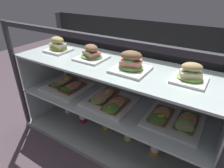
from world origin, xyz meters
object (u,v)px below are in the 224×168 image
at_px(juice_bottle_back_right, 83,114).
at_px(juice_bottle_near_post, 156,144).
at_px(open_sandwich_tray_center, 109,101).
at_px(open_sandwich_tray_left_of_center, 174,120).
at_px(juice_bottle_front_right_end, 67,103).
at_px(open_sandwich_tray_far_left, 67,85).
at_px(orange_fruit_beside_bottles, 179,150).
at_px(plated_roll_sandwich_near_left_corner, 58,46).
at_px(plated_roll_sandwich_near_right_corner, 91,54).
at_px(juice_bottle_back_left, 106,119).
at_px(juice_bottle_front_left_end, 129,130).
at_px(plated_roll_sandwich_center, 190,75).
at_px(plated_roll_sandwich_mid_left, 131,64).

height_order(juice_bottle_back_right, juice_bottle_near_post, juice_bottle_near_post).
height_order(open_sandwich_tray_center, open_sandwich_tray_left_of_center, open_sandwich_tray_center).
bearing_deg(juice_bottle_front_right_end, open_sandwich_tray_far_left, -33.61).
height_order(open_sandwich_tray_left_of_center, juice_bottle_front_right_end, open_sandwich_tray_left_of_center).
bearing_deg(open_sandwich_tray_left_of_center, open_sandwich_tray_far_left, -177.97).
relative_size(juice_bottle_back_right, orange_fruit_beside_bottles, 2.80).
bearing_deg(juice_bottle_back_right, plated_roll_sandwich_near_left_corner, -175.14).
relative_size(plated_roll_sandwich_near_left_corner, juice_bottle_front_right_end, 0.69).
xyz_separation_m(open_sandwich_tray_far_left, orange_fruit_beside_bottles, (0.93, 0.12, -0.30)).
height_order(plated_roll_sandwich_near_right_corner, open_sandwich_tray_far_left, plated_roll_sandwich_near_right_corner).
height_order(plated_roll_sandwich_near_left_corner, juice_bottle_back_left, plated_roll_sandwich_near_left_corner).
xyz_separation_m(open_sandwich_tray_far_left, juice_bottle_back_right, (0.12, 0.03, -0.26)).
relative_size(open_sandwich_tray_far_left, open_sandwich_tray_center, 1.00).
bearing_deg(open_sandwich_tray_center, juice_bottle_back_left, 140.06).
bearing_deg(juice_bottle_front_left_end, plated_roll_sandwich_center, -3.63).
bearing_deg(plated_roll_sandwich_near_left_corner, open_sandwich_tray_left_of_center, 1.22).
distance_m(plated_roll_sandwich_near_left_corner, plated_roll_sandwich_mid_left, 0.65).
xyz_separation_m(plated_roll_sandwich_near_right_corner, juice_bottle_near_post, (0.52, 0.02, -0.57)).
bearing_deg(plated_roll_sandwich_center, juice_bottle_near_post, -179.67).
bearing_deg(plated_roll_sandwich_center, open_sandwich_tray_center, -175.95).
xyz_separation_m(plated_roll_sandwich_near_right_corner, open_sandwich_tray_left_of_center, (0.61, 0.02, -0.32)).
bearing_deg(juice_bottle_back_right, open_sandwich_tray_left_of_center, 0.33).
bearing_deg(juice_bottle_back_left, plated_roll_sandwich_center, -2.94).
relative_size(open_sandwich_tray_far_left, open_sandwich_tray_left_of_center, 1.00).
xyz_separation_m(plated_roll_sandwich_center, orange_fruit_beside_bottles, (0.02, 0.09, -0.62)).
bearing_deg(plated_roll_sandwich_near_left_corner, juice_bottle_front_left_end, 3.57).
bearing_deg(plated_roll_sandwich_near_right_corner, open_sandwich_tray_left_of_center, 1.80).
distance_m(open_sandwich_tray_center, juice_bottle_back_right, 0.40).
xyz_separation_m(open_sandwich_tray_center, juice_bottle_front_right_end, (-0.52, 0.07, -0.23)).
bearing_deg(plated_roll_sandwich_near_right_corner, juice_bottle_near_post, 1.65).
height_order(plated_roll_sandwich_near_right_corner, juice_bottle_near_post, plated_roll_sandwich_near_right_corner).
distance_m(plated_roll_sandwich_mid_left, juice_bottle_front_right_end, 0.88).
bearing_deg(open_sandwich_tray_far_left, plated_roll_sandwich_mid_left, -1.91).
xyz_separation_m(plated_roll_sandwich_center, juice_bottle_near_post, (-0.13, -0.00, -0.57)).
height_order(juice_bottle_front_right_end, juice_bottle_back_left, juice_bottle_front_right_end).
distance_m(plated_roll_sandwich_center, juice_bottle_back_right, 0.98).
bearing_deg(juice_bottle_back_left, juice_bottle_front_left_end, -1.82).
bearing_deg(plated_roll_sandwich_center, juice_bottle_front_right_end, 178.10).
distance_m(plated_roll_sandwich_center, juice_bottle_back_left, 0.80).
bearing_deg(juice_bottle_front_left_end, open_sandwich_tray_left_of_center, -3.49).
distance_m(plated_roll_sandwich_center, open_sandwich_tray_far_left, 0.97).
xyz_separation_m(plated_roll_sandwich_mid_left, juice_bottle_back_left, (-0.24, 0.08, -0.56)).
relative_size(open_sandwich_tray_center, juice_bottle_back_right, 1.77).
xyz_separation_m(plated_roll_sandwich_near_right_corner, plated_roll_sandwich_center, (0.65, 0.02, 0.00)).
height_order(plated_roll_sandwich_center, open_sandwich_tray_far_left, plated_roll_sandwich_center).
height_order(plated_roll_sandwich_near_right_corner, plated_roll_sandwich_center, same).
relative_size(open_sandwich_tray_left_of_center, orange_fruit_beside_bottles, 4.97).
height_order(open_sandwich_tray_left_of_center, juice_bottle_front_left_end, open_sandwich_tray_left_of_center).
xyz_separation_m(juice_bottle_back_right, juice_bottle_front_left_end, (0.44, 0.02, 0.01)).
height_order(plated_roll_sandwich_center, orange_fruit_beside_bottles, plated_roll_sandwich_center).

